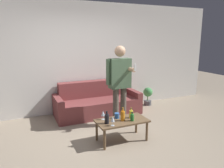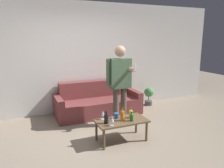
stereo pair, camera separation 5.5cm
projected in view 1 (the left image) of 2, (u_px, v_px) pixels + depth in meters
name	position (u px, v px, depth m)	size (l,w,h in m)	color
ground_plane	(108.00, 145.00, 3.81)	(16.00, 16.00, 0.00)	gray
wall_back	(75.00, 58.00, 5.34)	(8.00, 0.06, 2.70)	silver
couch	(97.00, 103.00, 5.35)	(2.04, 0.84, 0.79)	brown
coffee_table	(122.00, 123.00, 3.93)	(0.93, 0.48, 0.39)	brown
bottle_orange	(132.00, 117.00, 3.87)	(0.07, 0.07, 0.16)	#23752D
bottle_green	(131.00, 114.00, 4.02)	(0.07, 0.07, 0.19)	yellow
bottle_dark	(107.00, 119.00, 3.75)	(0.08, 0.08, 0.22)	black
bottle_yellow	(123.00, 116.00, 3.87)	(0.07, 0.07, 0.24)	orange
wine_glass_near	(103.00, 113.00, 3.92)	(0.07, 0.07, 0.17)	silver
wine_glass_far	(113.00, 119.00, 3.65)	(0.07, 0.07, 0.17)	silver
cup_on_table	(117.00, 116.00, 4.00)	(0.09, 0.09, 0.10)	#3366B2
person_standing_front	(120.00, 80.00, 4.51)	(0.53, 0.44, 1.69)	brown
potted_plant	(148.00, 95.00, 6.04)	(0.26, 0.26, 0.49)	#4C4C51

